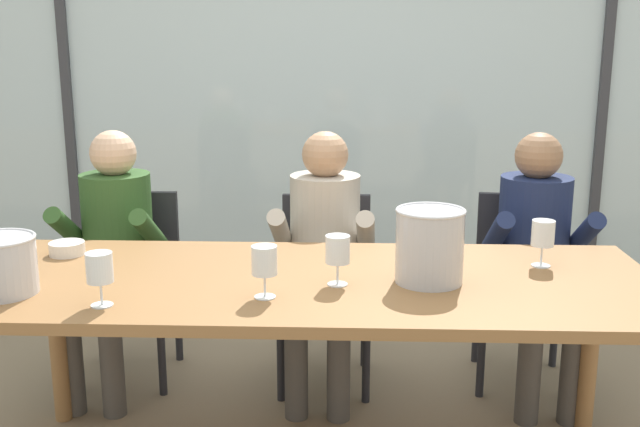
% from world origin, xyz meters
% --- Properties ---
extents(ground, '(14.00, 14.00, 0.00)m').
position_xyz_m(ground, '(0.00, 1.00, 0.00)').
color(ground, '#847056').
extents(window_glass_panel, '(7.60, 0.03, 2.60)m').
position_xyz_m(window_glass_panel, '(0.00, 2.31, 1.30)').
color(window_glass_panel, silver).
rests_on(window_glass_panel, ground).
extents(window_mullion_left, '(0.06, 0.06, 2.60)m').
position_xyz_m(window_mullion_left, '(-1.71, 2.29, 1.30)').
color(window_mullion_left, '#38383D').
rests_on(window_mullion_left, ground).
extents(window_mullion_right, '(0.06, 0.06, 2.60)m').
position_xyz_m(window_mullion_right, '(1.71, 2.29, 1.30)').
color(window_mullion_right, '#38383D').
rests_on(window_mullion_right, ground).
extents(hillside_vineyard, '(13.60, 2.40, 1.81)m').
position_xyz_m(hillside_vineyard, '(0.00, 6.35, 0.91)').
color(hillside_vineyard, '#386633').
rests_on(hillside_vineyard, ground).
extents(dining_table, '(2.40, 0.93, 0.77)m').
position_xyz_m(dining_table, '(0.00, 0.00, 0.70)').
color(dining_table, olive).
rests_on(dining_table, ground).
extents(chair_near_curtain, '(0.45, 0.45, 0.87)m').
position_xyz_m(chair_near_curtain, '(-0.93, 0.88, 0.50)').
color(chair_near_curtain, '#232328').
rests_on(chair_near_curtain, ground).
extents(chair_left_of_center, '(0.44, 0.44, 0.87)m').
position_xyz_m(chair_left_of_center, '(0.01, 0.85, 0.50)').
color(chair_left_of_center, '#232328').
rests_on(chair_left_of_center, ground).
extents(chair_center, '(0.48, 0.48, 0.87)m').
position_xyz_m(chair_center, '(0.94, 0.90, 0.50)').
color(chair_center, '#232328').
rests_on(chair_center, ground).
extents(person_olive_shirt, '(0.48, 0.62, 1.19)m').
position_xyz_m(person_olive_shirt, '(-0.96, 0.74, 0.68)').
color(person_olive_shirt, '#2D5123').
rests_on(person_olive_shirt, ground).
extents(person_beige_jumper, '(0.47, 0.62, 1.19)m').
position_xyz_m(person_beige_jumper, '(0.00, 0.74, 0.68)').
color(person_beige_jumper, '#B7AD9E').
rests_on(person_beige_jumper, ground).
extents(person_navy_polo, '(0.47, 0.61, 1.19)m').
position_xyz_m(person_navy_polo, '(0.96, 0.74, 0.68)').
color(person_navy_polo, '#192347').
rests_on(person_navy_polo, ground).
extents(ice_bucket_secondary, '(0.24, 0.24, 0.26)m').
position_xyz_m(ice_bucket_secondary, '(0.39, -0.03, 0.90)').
color(ice_bucket_secondary, '#B7B7BC').
rests_on(ice_bucket_secondary, dining_table).
extents(tasting_bowl, '(0.14, 0.14, 0.05)m').
position_xyz_m(tasting_bowl, '(-0.98, 0.25, 0.79)').
color(tasting_bowl, silver).
rests_on(tasting_bowl, dining_table).
extents(wine_glass_by_left_taster, '(0.08, 0.08, 0.17)m').
position_xyz_m(wine_glass_by_left_taster, '(0.08, -0.07, 0.89)').
color(wine_glass_by_left_taster, silver).
rests_on(wine_glass_by_left_taster, dining_table).
extents(wine_glass_near_bucket, '(0.08, 0.08, 0.17)m').
position_xyz_m(wine_glass_near_bucket, '(0.83, 0.17, 0.89)').
color(wine_glass_near_bucket, silver).
rests_on(wine_glass_near_bucket, dining_table).
extents(wine_glass_center_pour, '(0.08, 0.08, 0.17)m').
position_xyz_m(wine_glass_center_pour, '(-0.16, -0.21, 0.89)').
color(wine_glass_center_pour, silver).
rests_on(wine_glass_center_pour, dining_table).
extents(wine_glass_by_right_taster, '(0.08, 0.08, 0.17)m').
position_xyz_m(wine_glass_by_right_taster, '(-0.66, -0.31, 0.89)').
color(wine_glass_by_right_taster, silver).
rests_on(wine_glass_by_right_taster, dining_table).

